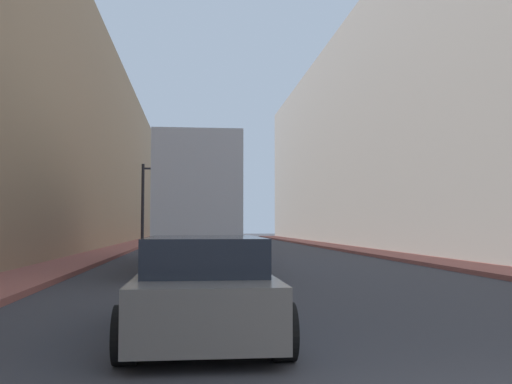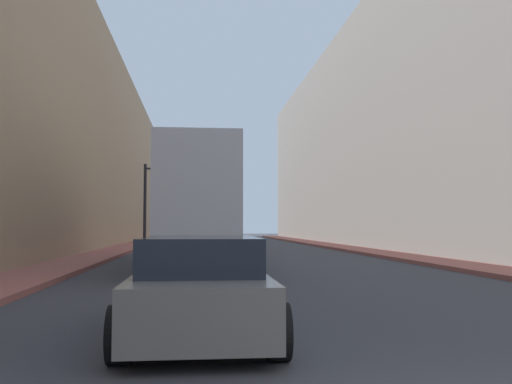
% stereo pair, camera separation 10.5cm
% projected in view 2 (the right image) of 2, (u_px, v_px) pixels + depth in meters
% --- Properties ---
extents(sidewalk_right, '(2.01, 80.00, 0.15)m').
position_uv_depth(sidewalk_right, '(355.00, 249.00, 33.67)').
color(sidewalk_right, '#9E564C').
rests_on(sidewalk_right, ground).
extents(sidewalk_left, '(2.01, 80.00, 0.15)m').
position_uv_depth(sidewalk_left, '(116.00, 250.00, 32.26)').
color(sidewalk_left, '#9E564C').
rests_on(sidewalk_left, ground).
extents(building_right, '(6.00, 80.00, 15.86)m').
position_uv_depth(building_right, '(419.00, 119.00, 34.53)').
color(building_right, '#66605B').
rests_on(building_right, ground).
extents(building_left, '(6.00, 80.00, 13.77)m').
position_uv_depth(building_left, '(46.00, 130.00, 32.25)').
color(building_left, tan).
rests_on(building_left, ground).
extents(semi_truck, '(2.42, 14.17, 4.08)m').
position_uv_depth(semi_truck, '(197.00, 204.00, 21.85)').
color(semi_truck, silver).
rests_on(semi_truck, ground).
extents(sedan_car, '(1.97, 4.63, 1.34)m').
position_uv_depth(sedan_car, '(200.00, 287.00, 7.89)').
color(sedan_car, slate).
rests_on(sedan_car, ground).
extents(traffic_signal_gantry, '(5.13, 0.35, 5.52)m').
position_uv_depth(traffic_signal_gantry, '(164.00, 190.00, 37.39)').
color(traffic_signal_gantry, black).
rests_on(traffic_signal_gantry, ground).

